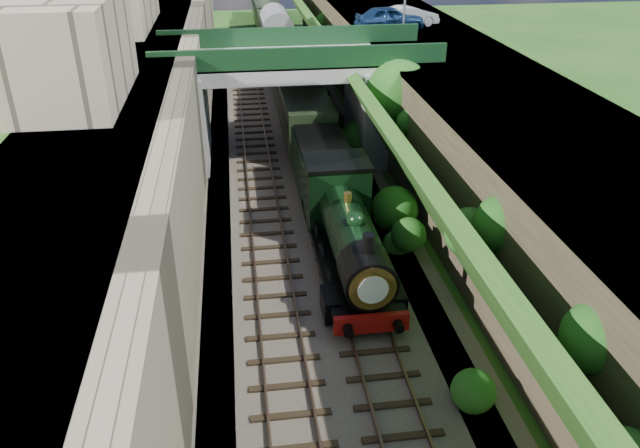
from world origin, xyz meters
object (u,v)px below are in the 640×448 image
at_px(road_bridge, 303,91).
at_px(car_silver, 409,16).
at_px(car_blue, 390,18).
at_px(locomotive, 348,234).
at_px(tree, 400,95).
at_px(tender, 323,171).

distance_m(road_bridge, car_silver, 11.49).
distance_m(car_blue, locomotive, 21.64).
distance_m(tree, car_silver, 11.65).
xyz_separation_m(road_bridge, tree, (4.97, -3.47, 0.57)).
bearing_deg(tender, car_blue, 63.42).
xyz_separation_m(tree, locomotive, (-4.71, -10.30, -2.75)).
bearing_deg(car_blue, locomotive, 159.25).
bearing_deg(car_blue, tender, 150.23).
height_order(car_silver, locomotive, car_silver).
distance_m(tree, tender, 6.32).
relative_size(car_silver, tender, 0.69).
bearing_deg(road_bridge, car_blue, 43.57).
distance_m(tree, car_blue, 10.16).
distance_m(road_bridge, tree, 6.09).
bearing_deg(locomotive, tree, 65.41).
distance_m(car_silver, locomotive, 23.24).
height_order(car_blue, tender, car_blue).
bearing_deg(tender, road_bridge, 92.29).
distance_m(road_bridge, tender, 6.86).
height_order(tree, car_silver, car_silver).
xyz_separation_m(tree, tender, (-4.71, -2.94, -3.03)).
relative_size(road_bridge, car_silver, 3.85).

